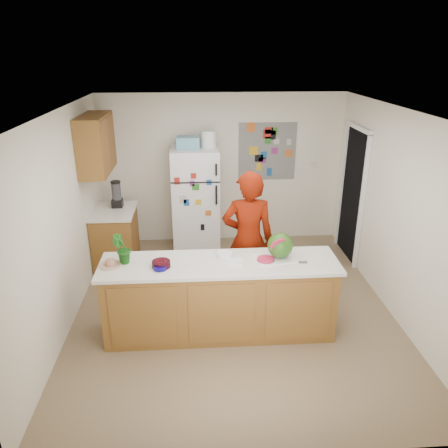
{
  "coord_description": "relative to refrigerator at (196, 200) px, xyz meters",
  "views": [
    {
      "loc": [
        -0.44,
        -4.85,
        3.14
      ],
      "look_at": [
        -0.1,
        0.2,
        1.1
      ],
      "focal_mm": 35.0,
      "sensor_mm": 36.0,
      "label": 1
    }
  ],
  "objects": [
    {
      "name": "doorway",
      "position": [
        2.44,
        -0.43,
        0.17
      ],
      "size": [
        0.03,
        0.85,
        2.04
      ],
      "primitive_type": "cube",
      "color": "black",
      "rests_on": "ground"
    },
    {
      "name": "white_bowl",
      "position": [
        0.32,
        -2.25,
        0.1
      ],
      "size": [
        0.22,
        0.22,
        0.06
      ],
      "primitive_type": "cylinder",
      "rotation": [
        0.0,
        0.0,
        0.28
      ],
      "color": "white",
      "rests_on": "peninsula_top"
    },
    {
      "name": "person",
      "position": [
        0.64,
        -1.75,
        0.05
      ],
      "size": [
        0.67,
        0.45,
        1.8
      ],
      "primitive_type": "imported",
      "rotation": [
        0.0,
        0.0,
        3.11
      ],
      "color": "#5E1002",
      "rests_on": "floor"
    },
    {
      "name": "side_counter_top",
      "position": [
        -1.24,
        -0.53,
        0.03
      ],
      "size": [
        0.64,
        0.84,
        0.04
      ],
      "primitive_type": "cube",
      "color": "silver",
      "rests_on": "side_counter_base"
    },
    {
      "name": "refrigerator",
      "position": [
        0.0,
        0.0,
        0.0
      ],
      "size": [
        0.75,
        0.7,
        1.7
      ],
      "primitive_type": "cube",
      "color": "silver",
      "rests_on": "floor"
    },
    {
      "name": "photo_collage",
      "position": [
        1.2,
        0.36,
        0.7
      ],
      "size": [
        0.95,
        0.01,
        0.95
      ],
      "primitive_type": "cube",
      "color": "slate",
      "rests_on": "wall_back"
    },
    {
      "name": "plate",
      "position": [
        -0.95,
        -2.39,
        0.08
      ],
      "size": [
        0.29,
        0.29,
        0.02
      ],
      "primitive_type": "cylinder",
      "rotation": [
        0.0,
        0.0,
        0.26
      ],
      "color": "tan",
      "rests_on": "peninsula_top"
    },
    {
      "name": "cutting_board",
      "position": [
        0.88,
        -2.33,
        0.08
      ],
      "size": [
        0.51,
        0.43,
        0.01
      ],
      "primitive_type": "cube",
      "rotation": [
        0.0,
        0.0,
        0.23
      ],
      "color": "silver",
      "rests_on": "peninsula_top"
    },
    {
      "name": "keys",
      "position": [
        1.18,
        -2.46,
        0.08
      ],
      "size": [
        0.1,
        0.05,
        0.01
      ],
      "primitive_type": "cube",
      "rotation": [
        0.0,
        0.0,
        -0.04
      ],
      "color": "gray",
      "rests_on": "peninsula_top"
    },
    {
      "name": "side_counter_base",
      "position": [
        -1.24,
        -0.53,
        -0.42
      ],
      "size": [
        0.6,
        0.8,
        0.86
      ],
      "primitive_type": "cube",
      "color": "brown",
      "rests_on": "floor"
    },
    {
      "name": "cobalt_bowl",
      "position": [
        -0.4,
        -2.51,
        0.1
      ],
      "size": [
        0.15,
        0.15,
        0.05
      ],
      "primitive_type": "cylinder",
      "rotation": [
        0.0,
        0.0,
        0.02
      ],
      "color": "#0D065E",
      "rests_on": "peninsula_top"
    },
    {
      "name": "paper_towel",
      "position": [
        0.42,
        -2.39,
        0.08
      ],
      "size": [
        0.2,
        0.18,
        0.02
      ],
      "primitive_type": "cube",
      "rotation": [
        0.0,
        0.0,
        -0.11
      ],
      "color": "white",
      "rests_on": "peninsula_top"
    },
    {
      "name": "watermelon_slice",
      "position": [
        0.77,
        -2.38,
        0.09
      ],
      "size": [
        0.19,
        0.19,
        0.02
      ],
      "primitive_type": "cylinder",
      "color": "red",
      "rests_on": "cutting_board"
    },
    {
      "name": "peninsula_top",
      "position": [
        0.25,
        -2.38,
        0.05
      ],
      "size": [
        2.68,
        0.7,
        0.04
      ],
      "primitive_type": "cube",
      "color": "silver",
      "rests_on": "peninsula_base"
    },
    {
      "name": "cherry_bowl",
      "position": [
        -0.39,
        -2.45,
        0.11
      ],
      "size": [
        0.24,
        0.24,
        0.07
      ],
      "primitive_type": "cylinder",
      "rotation": [
        0.0,
        0.0,
        0.24
      ],
      "color": "black",
      "rests_on": "peninsula_top"
    },
    {
      "name": "peninsula_base",
      "position": [
        0.25,
        -2.38,
        -0.41
      ],
      "size": [
        2.6,
        0.62,
        0.88
      ],
      "primitive_type": "cube",
      "color": "brown",
      "rests_on": "floor"
    },
    {
      "name": "potted_plant",
      "position": [
        -0.82,
        -2.33,
        0.24
      ],
      "size": [
        0.24,
        0.22,
        0.35
      ],
      "primitive_type": "imported",
      "rotation": [
        0.0,
        0.0,
        3.61
      ],
      "color": "#123F13",
      "rests_on": "peninsula_top"
    },
    {
      "name": "blender_appliance",
      "position": [
        -1.19,
        -0.39,
        0.24
      ],
      "size": [
        0.14,
        0.14,
        0.38
      ],
      "primitive_type": "cylinder",
      "color": "black",
      "rests_on": "side_counter_top"
    },
    {
      "name": "wall_back",
      "position": [
        0.45,
        0.38,
        0.4
      ],
      "size": [
        4.0,
        0.02,
        2.5
      ],
      "primitive_type": "cube",
      "color": "beige",
      "rests_on": "ground"
    },
    {
      "name": "wall_left",
      "position": [
        -1.56,
        -1.88,
        0.4
      ],
      "size": [
        0.02,
        4.5,
        2.5
      ],
      "primitive_type": "cube",
      "color": "beige",
      "rests_on": "ground"
    },
    {
      "name": "floor",
      "position": [
        0.45,
        -1.88,
        -0.86
      ],
      "size": [
        4.0,
        4.5,
        0.02
      ],
      "primitive_type": "cube",
      "color": "brown",
      "rests_on": "ground"
    },
    {
      "name": "watermelon",
      "position": [
        0.94,
        -2.31,
        0.23
      ],
      "size": [
        0.29,
        0.29,
        0.29
      ],
      "primitive_type": "sphere",
      "color": "#1D6116",
      "rests_on": "cutting_board"
    },
    {
      "name": "fridge_top_bin",
      "position": [
        -0.1,
        0.0,
        0.94
      ],
      "size": [
        0.35,
        0.28,
        0.18
      ],
      "primitive_type": "cube",
      "color": "#5999B2",
      "rests_on": "refrigerator"
    },
    {
      "name": "upper_cabinets",
      "position": [
        -1.37,
        -0.58,
        1.05
      ],
      "size": [
        0.35,
        1.0,
        0.8
      ],
      "primitive_type": "cube",
      "color": "brown",
      "rests_on": "wall_left"
    },
    {
      "name": "ceiling",
      "position": [
        0.45,
        -1.88,
        1.66
      ],
      "size": [
        4.0,
        4.5,
        0.02
      ],
      "primitive_type": "cube",
      "color": "white",
      "rests_on": "wall_back"
    },
    {
      "name": "wall_right",
      "position": [
        2.46,
        -1.88,
        0.4
      ],
      "size": [
        0.02,
        4.5,
        2.5
      ],
      "primitive_type": "cube",
      "color": "beige",
      "rests_on": "ground"
    }
  ]
}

